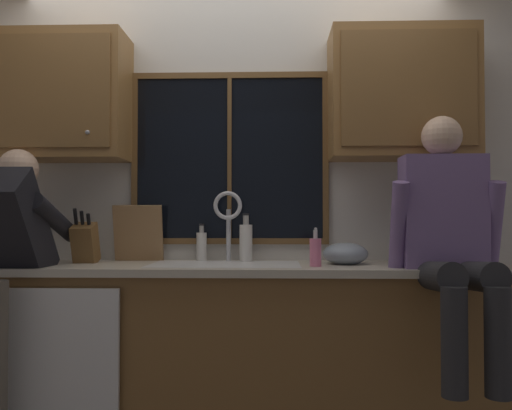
# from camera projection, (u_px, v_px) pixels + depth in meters

# --- Properties ---
(back_wall) EXTENTS (5.33, 0.12, 2.55)m
(back_wall) POSITION_uv_depth(u_px,v_px,m) (234.00, 201.00, 3.28)
(back_wall) COLOR silver
(back_wall) RESTS_ON floor
(window_glass) EXTENTS (1.10, 0.02, 0.95)m
(window_glass) POSITION_uv_depth(u_px,v_px,m) (230.00, 158.00, 3.22)
(window_glass) COLOR black
(window_frame_top) EXTENTS (1.17, 0.02, 0.04)m
(window_frame_top) POSITION_uv_depth(u_px,v_px,m) (230.00, 75.00, 3.22)
(window_frame_top) COLOR brown
(window_frame_bottom) EXTENTS (1.17, 0.02, 0.04)m
(window_frame_bottom) POSITION_uv_depth(u_px,v_px,m) (229.00, 241.00, 3.20)
(window_frame_bottom) COLOR brown
(window_frame_left) EXTENTS (0.03, 0.02, 0.95)m
(window_frame_left) POSITION_uv_depth(u_px,v_px,m) (135.00, 158.00, 3.23)
(window_frame_left) COLOR brown
(window_frame_right) EXTENTS (0.03, 0.02, 0.95)m
(window_frame_right) POSITION_uv_depth(u_px,v_px,m) (326.00, 158.00, 3.19)
(window_frame_right) COLOR brown
(window_mullion_center) EXTENTS (0.02, 0.02, 0.95)m
(window_mullion_center) POSITION_uv_depth(u_px,v_px,m) (230.00, 158.00, 3.21)
(window_mullion_center) COLOR brown
(lower_cabinet_run) EXTENTS (2.93, 0.58, 0.88)m
(lower_cabinet_run) POSITION_uv_depth(u_px,v_px,m) (230.00, 354.00, 2.91)
(lower_cabinet_run) COLOR brown
(lower_cabinet_run) RESTS_ON floor
(countertop) EXTENTS (2.99, 0.62, 0.04)m
(countertop) POSITION_uv_depth(u_px,v_px,m) (229.00, 268.00, 2.90)
(countertop) COLOR beige
(countertop) RESTS_ON lower_cabinet_run
(dishwasher_front) EXTENTS (0.60, 0.02, 0.74)m
(dishwasher_front) POSITION_uv_depth(u_px,v_px,m) (57.00, 365.00, 2.62)
(dishwasher_front) COLOR white
(upper_cabinet_left) EXTENTS (0.80, 0.36, 0.72)m
(upper_cabinet_left) POSITION_uv_depth(u_px,v_px,m) (57.00, 97.00, 3.10)
(upper_cabinet_left) COLOR olive
(upper_cabinet_right) EXTENTS (0.80, 0.36, 0.72)m
(upper_cabinet_right) POSITION_uv_depth(u_px,v_px,m) (402.00, 95.00, 3.03)
(upper_cabinet_right) COLOR olive
(sink) EXTENTS (0.80, 0.46, 0.21)m
(sink) POSITION_uv_depth(u_px,v_px,m) (225.00, 283.00, 2.91)
(sink) COLOR silver
(sink) RESTS_ON lower_cabinet_run
(faucet) EXTENTS (0.18, 0.09, 0.40)m
(faucet) POSITION_uv_depth(u_px,v_px,m) (229.00, 217.00, 3.10)
(faucet) COLOR silver
(faucet) RESTS_ON countertop
(person_sitting_on_counter) EXTENTS (0.54, 0.60, 1.26)m
(person_sitting_on_counter) POSITION_uv_depth(u_px,v_px,m) (449.00, 231.00, 2.61)
(person_sitting_on_counter) COLOR #262628
(person_sitting_on_counter) RESTS_ON countertop
(knife_block) EXTENTS (0.12, 0.18, 0.32)m
(knife_block) POSITION_uv_depth(u_px,v_px,m) (85.00, 243.00, 3.00)
(knife_block) COLOR brown
(knife_block) RESTS_ON countertop
(cutting_board) EXTENTS (0.28, 0.09, 0.33)m
(cutting_board) POSITION_uv_depth(u_px,v_px,m) (138.00, 233.00, 3.15)
(cutting_board) COLOR #997047
(cutting_board) RESTS_ON countertop
(mixing_bowl) EXTENTS (0.24, 0.24, 0.12)m
(mixing_bowl) POSITION_uv_depth(u_px,v_px,m) (345.00, 254.00, 2.93)
(mixing_bowl) COLOR #8C99A8
(mixing_bowl) RESTS_ON countertop
(soap_dispenser) EXTENTS (0.06, 0.07, 0.20)m
(soap_dispenser) POSITION_uv_depth(u_px,v_px,m) (315.00, 252.00, 2.78)
(soap_dispenser) COLOR pink
(soap_dispenser) RESTS_ON countertop
(bottle_green_glass) EXTENTS (0.06, 0.06, 0.22)m
(bottle_green_glass) POSITION_uv_depth(u_px,v_px,m) (202.00, 246.00, 3.15)
(bottle_green_glass) COLOR silver
(bottle_green_glass) RESTS_ON countertop
(bottle_tall_clear) EXTENTS (0.07, 0.07, 0.28)m
(bottle_tall_clear) POSITION_uv_depth(u_px,v_px,m) (246.00, 242.00, 3.09)
(bottle_tall_clear) COLOR silver
(bottle_tall_clear) RESTS_ON countertop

